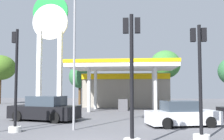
# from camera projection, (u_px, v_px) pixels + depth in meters

# --- Properties ---
(gas_station) EXTENTS (10.07, 12.53, 4.66)m
(gas_station) POSITION_uv_depth(u_px,v_px,m) (126.00, 87.00, 30.62)
(gas_station) COLOR gray
(gas_station) RESTS_ON ground
(station_pole_sign) EXTENTS (3.73, 0.56, 11.98)m
(station_pole_sign) POSITION_uv_depth(u_px,v_px,m) (50.00, 36.00, 27.21)
(station_pole_sign) COLOR white
(station_pole_sign) RESTS_ON ground
(car_0) EXTENTS (4.90, 2.95, 1.64)m
(car_0) POSITION_uv_depth(u_px,v_px,m) (45.00, 109.00, 17.58)
(car_0) COLOR black
(car_0) RESTS_ON ground
(car_2) EXTENTS (4.35, 2.73, 1.45)m
(car_2) POSITION_uv_depth(u_px,v_px,m) (182.00, 115.00, 15.04)
(car_2) COLOR black
(car_2) RESTS_ON ground
(traffic_signal_0) EXTENTS (0.63, 0.66, 5.16)m
(traffic_signal_0) POSITION_uv_depth(u_px,v_px,m) (15.00, 94.00, 13.20)
(traffic_signal_0) COLOR silver
(traffic_signal_0) RESTS_ON ground
(traffic_signal_1) EXTENTS (0.65, 0.66, 4.90)m
(traffic_signal_1) POSITION_uv_depth(u_px,v_px,m) (132.00, 95.00, 9.57)
(traffic_signal_1) COLOR silver
(traffic_signal_1) RESTS_ON ground
(traffic_signal_2) EXTENTS (0.67, 0.69, 4.79)m
(traffic_signal_2) POSITION_uv_depth(u_px,v_px,m) (200.00, 96.00, 10.78)
(traffic_signal_2) COLOR silver
(traffic_signal_2) RESTS_ON ground
(tree_0) EXTENTS (4.15, 4.15, 6.63)m
(tree_0) POSITION_uv_depth(u_px,v_px,m) (0.00, 68.00, 35.88)
(tree_0) COLOR brown
(tree_0) RESTS_ON ground
(tree_1) EXTENTS (2.86, 2.86, 5.18)m
(tree_1) POSITION_uv_depth(u_px,v_px,m) (80.00, 77.00, 34.54)
(tree_1) COLOR brown
(tree_1) RESTS_ON ground
(tree_2) EXTENTS (4.06, 4.06, 7.22)m
(tree_2) POSITION_uv_depth(u_px,v_px,m) (165.00, 64.00, 35.55)
(tree_2) COLOR brown
(tree_2) RESTS_ON ground
(corner_streetlamp) EXTENTS (0.24, 1.48, 7.10)m
(corner_streetlamp) POSITION_uv_depth(u_px,v_px,m) (73.00, 48.00, 13.72)
(corner_streetlamp) COLOR gray
(corner_streetlamp) RESTS_ON ground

